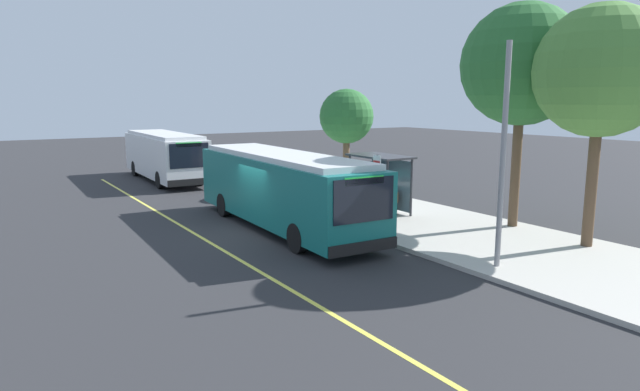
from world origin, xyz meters
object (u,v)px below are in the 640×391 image
transit_bus_main (282,187)px  route_sign_post (377,181)px  transit_bus_second (165,155)px  pedestrian_commuter (346,192)px  waiting_bench (383,201)px

transit_bus_main → route_sign_post: 3.66m
transit_bus_second → pedestrian_commuter: 15.36m
route_sign_post → transit_bus_main: bearing=-133.5°
transit_bus_main → transit_bus_second: 15.32m
transit_bus_main → transit_bus_second: (-15.32, 0.06, -0.00)m
transit_bus_main → pedestrian_commuter: size_ratio=6.59×
waiting_bench → pedestrian_commuter: size_ratio=0.95×
transit_bus_second → route_sign_post: size_ratio=3.63×
waiting_bench → route_sign_post: (2.37, -2.23, 1.32)m
transit_bus_main → waiting_bench: size_ratio=6.96×
route_sign_post → pedestrian_commuter: (-2.81, 0.57, -0.84)m
transit_bus_main → route_sign_post: (2.51, 2.64, 0.34)m
route_sign_post → waiting_bench: bearing=136.7°
route_sign_post → pedestrian_commuter: route_sign_post is taller
transit_bus_second → route_sign_post: 18.02m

